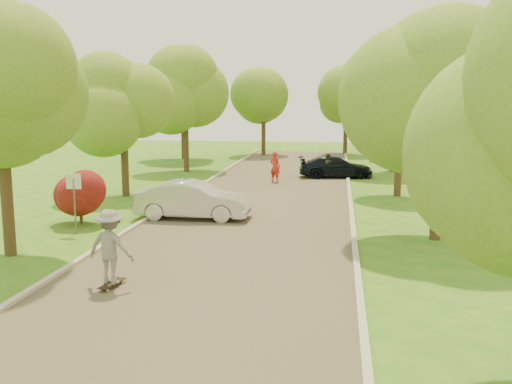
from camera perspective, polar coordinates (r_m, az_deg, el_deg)
The scene contains 22 objects.
ground at distance 15.92m, azimuth -4.72°, elevation -8.17°, with size 100.00×100.00×0.00m, color #2D6C19.
road at distance 23.54m, azimuth -0.35°, elevation -2.41°, with size 8.00×60.00×0.01m, color #4C4438.
curb_left at distance 24.46m, azimuth -9.78°, elevation -1.97°, with size 0.18×60.00×0.12m, color #B2AD9E.
curb_right at distance 23.28m, azimuth 9.57°, elevation -2.54°, with size 0.18×60.00×0.12m, color #B2AD9E.
street_sign at distance 21.20m, azimuth -17.74°, elevation 0.13°, with size 0.55×0.06×2.17m.
red_shrub at distance 22.82m, azimuth -17.18°, elevation -0.41°, with size 1.70×1.70×1.95m.
tree_l_mida at distance 18.57m, azimuth -23.79°, elevation 9.76°, with size 4.71×4.60×7.39m.
tree_l_midb at distance 28.70m, azimuth -12.84°, elevation 8.66°, with size 4.30×4.20×6.62m.
tree_l_far at distance 38.10m, azimuth -6.80°, elevation 10.23°, with size 4.92×4.80×7.79m.
tree_r_mida at distance 20.12m, azimuth 18.82°, elevation 10.98°, with size 5.13×5.00×7.95m.
tree_r_midb at distance 28.96m, azimuth 14.69°, elevation 9.18°, with size 4.51×4.40×7.01m.
tree_r_far at distance 38.99m, azimuth 14.08°, elevation 10.54°, with size 5.33×5.20×8.34m.
tree_bg_a at distance 46.44m, azimuth -7.09°, elevation 9.84°, with size 5.12×5.00×7.72m.
tree_bg_b at distance 47.04m, azimuth 14.32°, elevation 9.90°, with size 5.12×5.00×7.95m.
tree_bg_c at distance 49.19m, azimuth 1.01°, elevation 9.53°, with size 4.92×4.80×7.33m.
tree_bg_d at distance 50.80m, azimuth 9.29°, elevation 9.73°, with size 5.12×5.00×7.72m.
silver_sedan at distance 23.04m, azimuth -6.33°, elevation -0.81°, with size 1.61×4.62×1.52m, color silver.
dark_sedan at distance 35.44m, azimuth 7.98°, elevation 2.49°, with size 1.83×4.51×1.31m, color black.
longboard at distance 15.19m, azimuth -14.20°, elevation -8.87°, with size 0.43×1.01×0.11m.
skateboarder at distance 14.92m, azimuth -14.35°, elevation -5.31°, with size 1.24×0.71×1.91m, color slate.
person_striped at distance 33.08m, azimuth 1.91°, elevation 2.52°, with size 0.65×0.43×1.79m, color red.
person_olive at distance 34.90m, azimuth 7.16°, elevation 2.60°, with size 0.75×0.58×1.54m, color #2D3520.
Camera 1 is at (3.47, -14.79, 4.75)m, focal length 40.00 mm.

